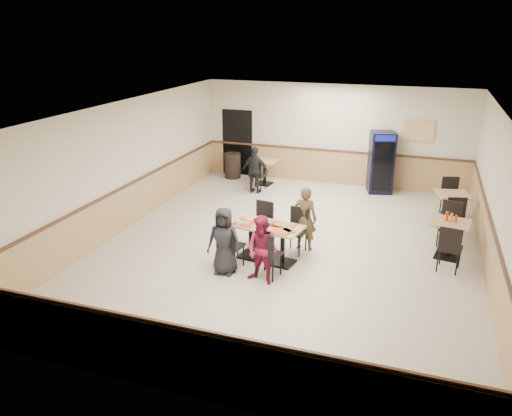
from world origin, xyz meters
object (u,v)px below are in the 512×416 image
at_px(side_table_near, 450,234).
at_px(back_table, 264,168).
at_px(diner_woman_right, 262,250).
at_px(trash_bin, 233,166).
at_px(diner_man_opposite, 305,218).
at_px(side_table_far, 452,204).
at_px(pepsi_cooler, 381,162).
at_px(diner_woman_left, 224,241).
at_px(lone_diner, 255,170).
at_px(main_table, 267,237).

height_order(side_table_near, back_table, side_table_near).
distance_m(diner_woman_right, trash_bin, 6.99).
xyz_separation_m(diner_woman_right, back_table, (-1.88, 5.93, -0.16)).
xyz_separation_m(diner_man_opposite, trash_bin, (-3.45, 4.54, -0.31)).
xyz_separation_m(side_table_far, trash_bin, (-6.49, 2.02, -0.13)).
relative_size(side_table_far, back_table, 1.14).
height_order(pepsi_cooler, trash_bin, pepsi_cooler).
xyz_separation_m(diner_woman_left, pepsi_cooler, (2.34, 6.19, 0.21)).
bearing_deg(side_table_far, lone_diner, 171.20).
bearing_deg(pepsi_cooler, diner_woman_left, -125.65).
height_order(lone_diner, side_table_far, lone_diner).
relative_size(main_table, diner_woman_left, 1.15).
bearing_deg(side_table_far, trash_bin, 162.67).
xyz_separation_m(diner_woman_right, pepsi_cooler, (1.52, 6.32, 0.22)).
height_order(diner_woman_right, side_table_near, diner_woman_right).
xyz_separation_m(main_table, side_table_far, (3.65, 3.32, 0.01)).
height_order(diner_woman_left, diner_man_opposite, diner_man_opposite).
xyz_separation_m(diner_man_opposite, lone_diner, (-2.27, 3.34, -0.03)).
bearing_deg(pepsi_cooler, main_table, -122.78).
height_order(side_table_far, back_table, side_table_far).
height_order(diner_woman_left, diner_woman_right, diner_woman_left).
bearing_deg(trash_bin, pepsi_cooler, 0.54).
height_order(diner_woman_right, side_table_far, diner_woman_right).
height_order(lone_diner, back_table, lone_diner).
bearing_deg(side_table_near, back_table, 145.20).
xyz_separation_m(diner_man_opposite, back_table, (-2.27, 4.19, -0.21)).
bearing_deg(back_table, side_table_far, -17.50).
height_order(diner_woman_left, side_table_far, diner_woman_left).
bearing_deg(lone_diner, pepsi_cooler, -156.08).
distance_m(lone_diner, side_table_far, 5.37).
height_order(diner_man_opposite, side_table_near, diner_man_opposite).
bearing_deg(back_table, main_table, -71.59).
xyz_separation_m(diner_woman_left, lone_diner, (-1.06, 4.94, -0.00)).
height_order(diner_woman_left, side_table_near, diner_woman_left).
bearing_deg(diner_man_opposite, side_table_far, -137.54).
distance_m(diner_woman_left, lone_diner, 5.05).
bearing_deg(pepsi_cooler, side_table_near, -80.56).
xyz_separation_m(lone_diner, pepsi_cooler, (3.40, 1.25, 0.21)).
distance_m(side_table_near, side_table_far, 1.96).
relative_size(diner_woman_right, pepsi_cooler, 0.75).
distance_m(diner_man_opposite, pepsi_cooler, 4.73).
bearing_deg(back_table, lone_diner, -90.00).
xyz_separation_m(side_table_near, trash_bin, (-6.40, 3.98, -0.13)).
xyz_separation_m(diner_woman_left, back_table, (-1.06, 5.79, -0.18)).
distance_m(side_table_far, trash_bin, 6.80).
distance_m(diner_woman_left, diner_man_opposite, 2.01).
height_order(main_table, diner_woman_left, diner_woman_left).
height_order(side_table_near, trash_bin, trash_bin).
height_order(diner_woman_right, trash_bin, diner_woman_right).
relative_size(main_table, diner_man_opposite, 1.10).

